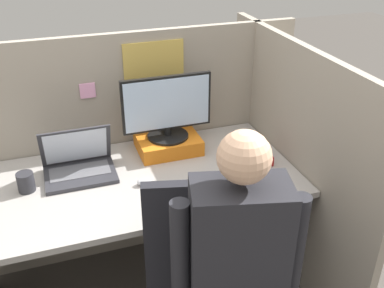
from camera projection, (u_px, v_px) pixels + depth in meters
The scene contains 11 objects.
cubicle_panel_back at pixel (116, 153), 2.53m from camera, with size 2.12×0.05×1.36m.
cubicle_panel_right at pixel (290, 171), 2.37m from camera, with size 0.04×1.43×1.36m.
desk at pixel (132, 209), 2.24m from camera, with size 1.62×0.77×0.75m.
paper_box at pixel (168, 143), 2.40m from camera, with size 0.32×0.25×0.08m.
monitor at pixel (167, 108), 2.30m from camera, with size 0.47×0.22×0.34m.
laptop at pixel (79, 166), 2.18m from camera, with size 0.34×0.25×0.24m.
mouse at pixel (144, 182), 2.11m from camera, with size 0.07×0.04×0.03m.
stapler at pixel (264, 156), 2.31m from camera, with size 0.04×0.14×0.05m.
carrot_toy at pixel (199, 201), 1.97m from camera, with size 0.04×0.14×0.04m.
person at pixel (247, 279), 1.58m from camera, with size 0.47×0.49×1.32m.
pen_cup at pixel (26, 182), 2.06m from camera, with size 0.08×0.08×0.09m.
Camera 1 is at (-0.30, -1.43, 1.93)m, focal length 42.00 mm.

